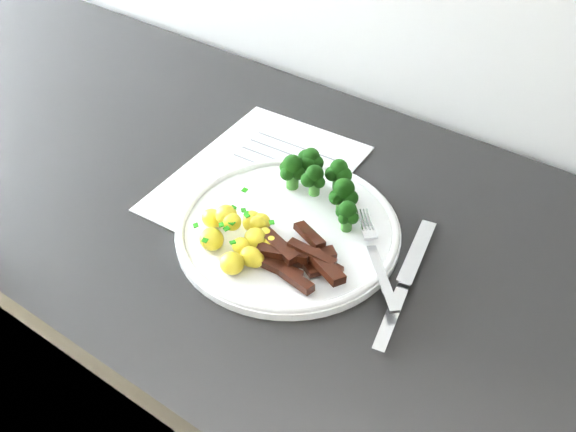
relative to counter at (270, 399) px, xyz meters
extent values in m
cube|color=black|center=(0.00, 0.01, 0.00)|extent=(2.43, 0.61, 0.91)
cube|color=white|center=(-0.04, 0.05, 0.46)|extent=(0.23, 0.31, 0.00)
cube|color=slate|center=(-0.04, 0.14, 0.46)|extent=(0.14, 0.01, 0.00)
cube|color=slate|center=(-0.04, 0.12, 0.46)|extent=(0.14, 0.01, 0.00)
cube|color=slate|center=(-0.04, 0.09, 0.46)|extent=(0.13, 0.01, 0.00)
cube|color=slate|center=(-0.04, 0.07, 0.46)|extent=(0.13, 0.01, 0.00)
cylinder|color=white|center=(0.06, -0.02, 0.46)|extent=(0.28, 0.28, 0.01)
torus|color=white|center=(0.06, -0.02, 0.47)|extent=(0.28, 0.28, 0.01)
cylinder|color=#306821|center=(0.05, 0.04, 0.49)|extent=(0.01, 0.01, 0.02)
sphere|color=black|center=(0.06, 0.04, 0.50)|extent=(0.02, 0.02, 0.02)
sphere|color=black|center=(0.05, 0.05, 0.50)|extent=(0.02, 0.02, 0.02)
sphere|color=black|center=(0.05, 0.03, 0.50)|extent=(0.02, 0.02, 0.02)
sphere|color=black|center=(0.05, 0.04, 0.51)|extent=(0.02, 0.02, 0.02)
cylinder|color=#306821|center=(0.10, 0.04, 0.48)|extent=(0.02, 0.02, 0.02)
sphere|color=black|center=(0.11, 0.04, 0.50)|extent=(0.02, 0.02, 0.02)
sphere|color=black|center=(0.09, 0.05, 0.50)|extent=(0.02, 0.02, 0.02)
sphere|color=black|center=(0.09, 0.03, 0.50)|extent=(0.02, 0.02, 0.02)
sphere|color=black|center=(0.10, 0.04, 0.51)|extent=(0.03, 0.03, 0.03)
cylinder|color=#306821|center=(0.01, 0.05, 0.48)|extent=(0.02, 0.02, 0.02)
sphere|color=black|center=(0.02, 0.05, 0.50)|extent=(0.02, 0.02, 0.02)
sphere|color=black|center=(0.01, 0.06, 0.50)|extent=(0.02, 0.02, 0.02)
sphere|color=black|center=(0.00, 0.05, 0.50)|extent=(0.02, 0.02, 0.02)
sphere|color=black|center=(0.01, 0.04, 0.50)|extent=(0.02, 0.02, 0.02)
sphere|color=black|center=(0.01, 0.05, 0.51)|extent=(0.03, 0.03, 0.03)
cylinder|color=#306821|center=(0.07, 0.07, 0.49)|extent=(0.01, 0.01, 0.02)
sphere|color=black|center=(0.08, 0.07, 0.50)|extent=(0.02, 0.02, 0.02)
sphere|color=black|center=(0.07, 0.08, 0.50)|extent=(0.02, 0.02, 0.02)
sphere|color=black|center=(0.07, 0.06, 0.50)|extent=(0.02, 0.02, 0.02)
sphere|color=black|center=(0.07, 0.07, 0.51)|extent=(0.02, 0.02, 0.02)
cylinder|color=#306821|center=(0.03, 0.07, 0.49)|extent=(0.01, 0.01, 0.02)
sphere|color=black|center=(0.04, 0.07, 0.50)|extent=(0.02, 0.02, 0.02)
sphere|color=black|center=(0.03, 0.08, 0.50)|extent=(0.01, 0.01, 0.01)
sphere|color=black|center=(0.02, 0.07, 0.50)|extent=(0.02, 0.02, 0.02)
sphere|color=black|center=(0.03, 0.06, 0.50)|extent=(0.02, 0.02, 0.02)
sphere|color=black|center=(0.03, 0.07, 0.51)|extent=(0.02, 0.02, 0.02)
cylinder|color=#306821|center=(0.12, 0.02, 0.48)|extent=(0.01, 0.01, 0.02)
sphere|color=black|center=(0.13, 0.02, 0.49)|extent=(0.02, 0.02, 0.02)
sphere|color=black|center=(0.12, 0.03, 0.49)|extent=(0.02, 0.02, 0.02)
sphere|color=black|center=(0.11, 0.02, 0.49)|extent=(0.01, 0.01, 0.01)
sphere|color=black|center=(0.12, 0.01, 0.49)|extent=(0.01, 0.01, 0.01)
sphere|color=black|center=(0.12, 0.02, 0.50)|extent=(0.02, 0.02, 0.02)
ellipsoid|color=gold|center=(0.05, -0.06, 0.48)|extent=(0.03, 0.02, 0.02)
ellipsoid|color=gold|center=(0.03, -0.05, 0.48)|extent=(0.03, 0.02, 0.02)
ellipsoid|color=gold|center=(0.00, -0.10, 0.48)|extent=(0.03, 0.03, 0.03)
ellipsoid|color=gold|center=(0.04, -0.07, 0.48)|extent=(0.03, 0.03, 0.03)
ellipsoid|color=gold|center=(0.06, -0.10, 0.48)|extent=(0.03, 0.02, 0.03)
ellipsoid|color=gold|center=(0.04, -0.09, 0.48)|extent=(0.02, 0.02, 0.02)
ellipsoid|color=gold|center=(-0.03, -0.07, 0.48)|extent=(0.03, 0.02, 0.02)
ellipsoid|color=gold|center=(0.05, -0.12, 0.48)|extent=(0.03, 0.03, 0.03)
ellipsoid|color=gold|center=(0.06, -0.10, 0.48)|extent=(0.02, 0.02, 0.02)
ellipsoid|color=gold|center=(0.00, -0.07, 0.49)|extent=(0.03, 0.03, 0.03)
ellipsoid|color=gold|center=(0.02, -0.05, 0.48)|extent=(0.02, 0.02, 0.02)
ellipsoid|color=gold|center=(0.06, -0.07, 0.48)|extent=(0.02, 0.02, 0.02)
ellipsoid|color=gold|center=(0.01, -0.08, 0.49)|extent=(0.02, 0.02, 0.02)
ellipsoid|color=gold|center=(0.02, -0.04, 0.48)|extent=(0.03, 0.02, 0.02)
ellipsoid|color=gold|center=(0.00, -0.10, 0.48)|extent=(0.03, 0.02, 0.02)
ellipsoid|color=gold|center=(0.03, -0.04, 0.48)|extent=(0.03, 0.02, 0.02)
cube|color=#146909|center=(0.04, -0.11, 0.50)|extent=(0.01, 0.01, 0.00)
cube|color=#146909|center=(0.01, -0.05, 0.50)|extent=(0.01, 0.01, 0.00)
cube|color=#146909|center=(0.01, -0.12, 0.50)|extent=(0.01, 0.01, 0.00)
cube|color=#146909|center=(0.03, -0.07, 0.50)|extent=(0.01, 0.01, 0.00)
cube|color=#146909|center=(0.00, -0.08, 0.50)|extent=(0.01, 0.01, 0.00)
cube|color=#146909|center=(0.01, -0.09, 0.49)|extent=(0.01, 0.01, 0.00)
cube|color=#146909|center=(0.00, -0.06, 0.50)|extent=(0.01, 0.01, 0.00)
cube|color=#146909|center=(0.00, -0.06, 0.50)|extent=(0.01, 0.01, 0.00)
cube|color=#146909|center=(0.05, -0.05, 0.50)|extent=(0.01, 0.01, 0.00)
cube|color=#146909|center=(-0.02, -0.11, 0.50)|extent=(0.01, 0.01, 0.00)
cube|color=#146909|center=(0.00, -0.09, 0.49)|extent=(0.01, 0.01, 0.00)
cube|color=#146909|center=(-0.01, -0.03, 0.50)|extent=(0.01, 0.01, 0.00)
cube|color=#146909|center=(0.02, -0.08, 0.50)|extent=(0.01, 0.01, 0.00)
cube|color=#146909|center=(0.02, -0.06, 0.50)|extent=(0.01, 0.01, 0.00)
cube|color=black|center=(0.09, -0.09, 0.47)|extent=(0.05, 0.02, 0.01)
cube|color=black|center=(0.13, -0.05, 0.47)|extent=(0.05, 0.02, 0.01)
cube|color=black|center=(0.11, -0.06, 0.47)|extent=(0.07, 0.04, 0.02)
cube|color=black|center=(0.11, -0.09, 0.47)|extent=(0.07, 0.03, 0.02)
cube|color=black|center=(0.12, -0.06, 0.47)|extent=(0.07, 0.02, 0.01)
cube|color=black|center=(0.11, -0.06, 0.47)|extent=(0.05, 0.04, 0.01)
cube|color=black|center=(0.11, -0.06, 0.47)|extent=(0.05, 0.06, 0.02)
cube|color=black|center=(0.08, -0.07, 0.48)|extent=(0.06, 0.03, 0.01)
cube|color=black|center=(0.09, -0.03, 0.48)|extent=(0.05, 0.03, 0.01)
cube|color=black|center=(0.09, -0.07, 0.48)|extent=(0.06, 0.04, 0.01)
cube|color=black|center=(0.10, -0.06, 0.48)|extent=(0.05, 0.03, 0.01)
cube|color=black|center=(0.14, -0.07, 0.48)|extent=(0.06, 0.04, 0.02)
cube|color=black|center=(0.12, -0.06, 0.49)|extent=(0.06, 0.02, 0.02)
cube|color=silver|center=(0.20, -0.03, 0.47)|extent=(0.08, 0.09, 0.02)
cube|color=silver|center=(0.15, 0.02, 0.48)|extent=(0.03, 0.03, 0.01)
cylinder|color=silver|center=(0.14, 0.04, 0.48)|extent=(0.03, 0.03, 0.00)
cylinder|color=silver|center=(0.13, 0.04, 0.48)|extent=(0.03, 0.03, 0.00)
cylinder|color=silver|center=(0.13, 0.03, 0.48)|extent=(0.03, 0.03, 0.00)
cylinder|color=silver|center=(0.13, 0.03, 0.48)|extent=(0.03, 0.03, 0.00)
cube|color=silver|center=(0.21, 0.03, 0.47)|extent=(0.04, 0.12, 0.01)
cube|color=silver|center=(0.23, -0.07, 0.46)|extent=(0.03, 0.10, 0.02)
camera|label=1|loc=(0.40, -0.51, 1.02)|focal=40.40mm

